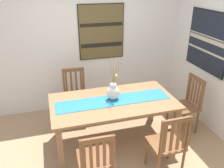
{
  "coord_description": "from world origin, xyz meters",
  "views": [
    {
      "loc": [
        -0.84,
        -2.55,
        2.47
      ],
      "look_at": [
        0.04,
        0.49,
        1.02
      ],
      "focal_mm": 37.79,
      "sensor_mm": 36.0,
      "label": 1
    }
  ],
  "objects_px": {
    "chair_3": "(168,144)",
    "chair_0": "(96,160)",
    "painting_on_back_wall": "(101,32)",
    "chair_1": "(187,103)",
    "chair_2": "(75,94)",
    "centerpiece_vase": "(113,92)",
    "painting_on_side_wall": "(208,41)",
    "dining_table": "(113,106)"
  },
  "relations": [
    {
      "from": "chair_0",
      "to": "chair_2",
      "type": "xyz_separation_m",
      "value": [
        0.0,
        1.75,
        0.01
      ]
    },
    {
      "from": "centerpiece_vase",
      "to": "chair_0",
      "type": "distance_m",
      "value": 1.1
    },
    {
      "from": "chair_1",
      "to": "chair_2",
      "type": "xyz_separation_m",
      "value": [
        -1.77,
        0.89,
        -0.01
      ]
    },
    {
      "from": "centerpiece_vase",
      "to": "dining_table",
      "type": "bearing_deg",
      "value": -103.42
    },
    {
      "from": "centerpiece_vase",
      "to": "chair_2",
      "type": "distance_m",
      "value": 1.04
    },
    {
      "from": "chair_3",
      "to": "chair_0",
      "type": "bearing_deg",
      "value": -179.16
    },
    {
      "from": "centerpiece_vase",
      "to": "chair_3",
      "type": "xyz_separation_m",
      "value": [
        0.48,
        -0.9,
        -0.39
      ]
    },
    {
      "from": "chair_3",
      "to": "chair_1",
      "type": "bearing_deg",
      "value": 46.08
    },
    {
      "from": "dining_table",
      "to": "chair_1",
      "type": "bearing_deg",
      "value": -0.56
    },
    {
      "from": "chair_2",
      "to": "painting_on_back_wall",
      "type": "distance_m",
      "value": 1.28
    },
    {
      "from": "chair_2",
      "to": "painting_on_side_wall",
      "type": "relative_size",
      "value": 0.94
    },
    {
      "from": "chair_3",
      "to": "painting_on_back_wall",
      "type": "relative_size",
      "value": 0.93
    },
    {
      "from": "chair_1",
      "to": "painting_on_back_wall",
      "type": "distance_m",
      "value": 2.03
    },
    {
      "from": "chair_0",
      "to": "chair_3",
      "type": "height_order",
      "value": "chair_3"
    },
    {
      "from": "chair_2",
      "to": "dining_table",
      "type": "bearing_deg",
      "value": -61.66
    },
    {
      "from": "chair_0",
      "to": "chair_1",
      "type": "height_order",
      "value": "chair_1"
    },
    {
      "from": "painting_on_back_wall",
      "to": "painting_on_side_wall",
      "type": "bearing_deg",
      "value": -33.62
    },
    {
      "from": "chair_1",
      "to": "painting_on_back_wall",
      "type": "height_order",
      "value": "painting_on_back_wall"
    },
    {
      "from": "chair_0",
      "to": "chair_3",
      "type": "bearing_deg",
      "value": 0.84
    },
    {
      "from": "chair_0",
      "to": "chair_1",
      "type": "relative_size",
      "value": 0.92
    },
    {
      "from": "chair_3",
      "to": "centerpiece_vase",
      "type": "bearing_deg",
      "value": 118.13
    },
    {
      "from": "dining_table",
      "to": "chair_1",
      "type": "relative_size",
      "value": 1.92
    },
    {
      "from": "chair_1",
      "to": "painting_on_side_wall",
      "type": "relative_size",
      "value": 0.95
    },
    {
      "from": "chair_1",
      "to": "chair_3",
      "type": "distance_m",
      "value": 1.18
    },
    {
      "from": "chair_0",
      "to": "chair_2",
      "type": "height_order",
      "value": "chair_2"
    },
    {
      "from": "painting_on_back_wall",
      "to": "chair_3",
      "type": "bearing_deg",
      "value": -81.48
    },
    {
      "from": "chair_0",
      "to": "painting_on_side_wall",
      "type": "bearing_deg",
      "value": 27.67
    },
    {
      "from": "chair_0",
      "to": "painting_on_back_wall",
      "type": "bearing_deg",
      "value": 74.09
    },
    {
      "from": "chair_1",
      "to": "chair_0",
      "type": "bearing_deg",
      "value": -154.13
    },
    {
      "from": "painting_on_back_wall",
      "to": "painting_on_side_wall",
      "type": "distance_m",
      "value": 1.9
    },
    {
      "from": "centerpiece_vase",
      "to": "chair_3",
      "type": "relative_size",
      "value": 0.74
    },
    {
      "from": "dining_table",
      "to": "painting_on_back_wall",
      "type": "bearing_deg",
      "value": 83.28
    },
    {
      "from": "painting_on_back_wall",
      "to": "centerpiece_vase",
      "type": "bearing_deg",
      "value": -96.54
    },
    {
      "from": "chair_1",
      "to": "painting_on_side_wall",
      "type": "height_order",
      "value": "painting_on_side_wall"
    },
    {
      "from": "painting_on_side_wall",
      "to": "painting_on_back_wall",
      "type": "bearing_deg",
      "value": 146.38
    },
    {
      "from": "chair_1",
      "to": "chair_3",
      "type": "bearing_deg",
      "value": -133.92
    },
    {
      "from": "centerpiece_vase",
      "to": "chair_1",
      "type": "xyz_separation_m",
      "value": [
        1.29,
        -0.05,
        -0.38
      ]
    },
    {
      "from": "chair_2",
      "to": "painting_on_back_wall",
      "type": "xyz_separation_m",
      "value": [
        0.63,
        0.47,
        1.01
      ]
    },
    {
      "from": "chair_0",
      "to": "painting_on_side_wall",
      "type": "relative_size",
      "value": 0.88
    },
    {
      "from": "chair_0",
      "to": "painting_on_side_wall",
      "type": "distance_m",
      "value": 2.69
    },
    {
      "from": "chair_0",
      "to": "centerpiece_vase",
      "type": "bearing_deg",
      "value": 62.12
    },
    {
      "from": "chair_2",
      "to": "painting_on_side_wall",
      "type": "bearing_deg",
      "value": -14.86
    }
  ]
}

